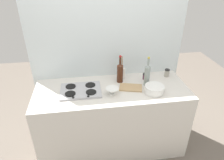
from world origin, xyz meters
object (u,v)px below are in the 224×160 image
plate_stack (154,89)px  utensil_crock (122,73)px  mixing_bowl (112,91)px  condiment_jar_front (167,73)px  condiment_jar_rear (145,76)px  wine_bottle_leftmost (120,72)px  cutting_board (131,88)px  wine_bottle_mid_left (147,75)px  stovetop_hob (81,90)px

plate_stack → utensil_crock: utensil_crock is taller
mixing_bowl → condiment_jar_front: (0.76, 0.31, 0.01)m
condiment_jar_rear → wine_bottle_leftmost: bearing=-176.8°
plate_stack → condiment_jar_rear: size_ratio=2.94×
condiment_jar_front → condiment_jar_rear: (-0.30, -0.03, -0.01)m
wine_bottle_leftmost → cutting_board: 0.23m
wine_bottle_mid_left → mixing_bowl: 0.47m
stovetop_hob → condiment_jar_front: (1.11, 0.20, 0.04)m
plate_stack → condiment_jar_rear: 0.32m
wine_bottle_mid_left → wine_bottle_leftmost: bearing=157.6°
mixing_bowl → cutting_board: mixing_bowl is taller
stovetop_hob → condiment_jar_front: condiment_jar_front is taller
plate_stack → condiment_jar_front: size_ratio=2.22×
condiment_jar_front → condiment_jar_rear: bearing=-175.1°
wine_bottle_leftmost → wine_bottle_mid_left: size_ratio=0.96×
condiment_jar_rear → cutting_board: condiment_jar_rear is taller
plate_stack → cutting_board: size_ratio=0.86×
wine_bottle_leftmost → cutting_board: bearing=-60.1°
wine_bottle_mid_left → mixing_bowl: size_ratio=2.43×
stovetop_hob → wine_bottle_leftmost: wine_bottle_leftmost is taller
utensil_crock → cutting_board: 0.28m
stovetop_hob → wine_bottle_mid_left: (0.79, 0.03, 0.13)m
stovetop_hob → wine_bottle_mid_left: wine_bottle_mid_left is taller
cutting_board → wine_bottle_mid_left: bearing=13.2°
wine_bottle_leftmost → condiment_jar_front: wine_bottle_leftmost is taller
stovetop_hob → mixing_bowl: size_ratio=3.09×
plate_stack → condiment_jar_rear: bearing=92.2°
mixing_bowl → utensil_crock: utensil_crock is taller
utensil_crock → cutting_board: utensil_crock is taller
condiment_jar_rear → mixing_bowl: bearing=-148.2°
stovetop_hob → wine_bottle_mid_left: 0.80m
stovetop_hob → plate_stack: size_ratio=2.04×
mixing_bowl → stovetop_hob: bearing=162.1°
condiment_jar_rear → condiment_jar_front: bearing=4.9°
wine_bottle_mid_left → cutting_board: 0.25m
wine_bottle_leftmost → utensil_crock: 0.12m
wine_bottle_mid_left → cutting_board: bearing=-166.8°
stovetop_hob → condiment_jar_rear: condiment_jar_rear is taller
wine_bottle_mid_left → utensil_crock: wine_bottle_mid_left is taller
plate_stack → mixing_bowl: bearing=176.3°
wine_bottle_leftmost → condiment_jar_front: size_ratio=3.42×
wine_bottle_mid_left → condiment_jar_front: 0.37m
mixing_bowl → wine_bottle_mid_left: bearing=18.2°
wine_bottle_leftmost → mixing_bowl: wine_bottle_leftmost is taller
utensil_crock → cutting_board: size_ratio=1.20×
wine_bottle_leftmost → cutting_board: (0.10, -0.17, -0.12)m
plate_stack → utensil_crock: (-0.30, 0.39, 0.03)m
condiment_jar_front → condiment_jar_rear: 0.30m
stovetop_hob → wine_bottle_leftmost: bearing=17.8°
condiment_jar_rear → plate_stack: bearing=-87.8°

